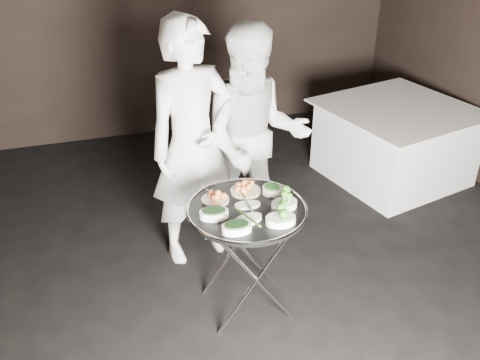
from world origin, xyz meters
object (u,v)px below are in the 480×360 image
object	(u,v)px
waiter_left	(193,145)
waiter_right	(255,140)
tray_stand	(247,254)
dining_table	(394,143)
serving_tray	(247,210)

from	to	relation	value
waiter_left	waiter_right	size ratio (longest dim) A/B	1.06
tray_stand	dining_table	world-z (taller)	tray_stand
waiter_right	dining_table	world-z (taller)	waiter_right
tray_stand	waiter_left	size ratio (longest dim) A/B	0.42
serving_tray	waiter_right	bearing A→B (deg)	68.04
tray_stand	waiter_left	distance (m)	0.92
waiter_right	dining_table	xyz separation A→B (m)	(1.69, 0.59, -0.53)
tray_stand	serving_tray	size ratio (longest dim) A/B	1.02
waiter_left	dining_table	bearing A→B (deg)	2.06
dining_table	tray_stand	bearing A→B (deg)	-145.32
waiter_left	dining_table	size ratio (longest dim) A/B	1.45
waiter_left	tray_stand	bearing A→B (deg)	-90.96
tray_stand	serving_tray	distance (m)	0.36
tray_stand	dining_table	xyz separation A→B (m)	(2.01, 1.39, -0.07)
tray_stand	dining_table	size ratio (longest dim) A/B	0.61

